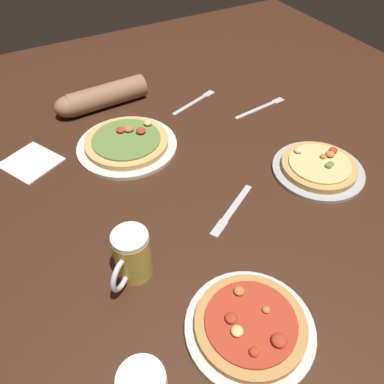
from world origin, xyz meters
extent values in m
cube|color=#3D2114|center=(0.00, 0.00, -0.01)|extent=(2.40, 2.40, 0.03)
cylinder|color=silver|center=(-0.08, -0.40, 0.01)|extent=(0.27, 0.27, 0.01)
cylinder|color=tan|center=(-0.08, -0.40, 0.02)|extent=(0.23, 0.23, 0.02)
cylinder|color=#B73823|center=(-0.08, -0.40, 0.03)|extent=(0.19, 0.19, 0.01)
ellipsoid|color=#C67038|center=(-0.07, -0.33, 0.04)|extent=(0.02, 0.02, 0.01)
ellipsoid|color=#C67038|center=(-0.04, -0.40, 0.04)|extent=(0.02, 0.02, 0.01)
ellipsoid|color=#B73823|center=(-0.11, -0.46, 0.04)|extent=(0.02, 0.02, 0.01)
ellipsoid|color=#DBC67A|center=(-0.12, -0.41, 0.04)|extent=(0.03, 0.03, 0.01)
ellipsoid|color=#B73823|center=(-0.12, -0.38, 0.04)|extent=(0.03, 0.03, 0.01)
ellipsoid|color=#B73823|center=(-0.06, -0.46, 0.04)|extent=(0.03, 0.03, 0.02)
cylinder|color=silver|center=(-0.08, 0.30, 0.01)|extent=(0.32, 0.32, 0.01)
cylinder|color=tan|center=(-0.08, 0.30, 0.02)|extent=(0.27, 0.27, 0.02)
cylinder|color=olive|center=(-0.08, 0.30, 0.03)|extent=(0.22, 0.22, 0.01)
ellipsoid|color=#B73823|center=(-0.08, 0.34, 0.04)|extent=(0.03, 0.03, 0.01)
ellipsoid|color=#DBC67A|center=(0.02, 0.34, 0.04)|extent=(0.03, 0.03, 0.01)
ellipsoid|color=#C67038|center=(-0.05, 0.33, 0.04)|extent=(0.03, 0.03, 0.02)
ellipsoid|color=#B73823|center=(-0.02, 0.30, 0.04)|extent=(0.03, 0.03, 0.02)
cylinder|color=#B2B2B7|center=(0.38, -0.09, 0.01)|extent=(0.27, 0.27, 0.01)
cylinder|color=tan|center=(0.38, -0.09, 0.02)|extent=(0.22, 0.22, 0.02)
cylinder|color=#DBC67A|center=(0.38, -0.09, 0.03)|extent=(0.18, 0.18, 0.01)
ellipsoid|color=olive|center=(0.39, -0.11, 0.04)|extent=(0.02, 0.02, 0.01)
ellipsoid|color=#C67038|center=(0.43, -0.08, 0.04)|extent=(0.03, 0.03, 0.01)
ellipsoid|color=olive|center=(0.40, -0.11, 0.04)|extent=(0.02, 0.02, 0.01)
ellipsoid|color=#DBC67A|center=(0.36, -0.02, 0.04)|extent=(0.02, 0.02, 0.01)
ellipsoid|color=#C67038|center=(0.41, -0.07, 0.04)|extent=(0.02, 0.02, 0.01)
ellipsoid|color=#B73823|center=(0.45, -0.07, 0.04)|extent=(0.03, 0.03, 0.01)
cylinder|color=gold|center=(-0.24, -0.15, 0.06)|extent=(0.08, 0.08, 0.12)
cylinder|color=white|center=(-0.24, -0.15, 0.13)|extent=(0.08, 0.08, 0.01)
torus|color=silver|center=(-0.28, -0.19, 0.06)|extent=(0.07, 0.06, 0.08)
cylinder|color=white|center=(-0.33, -0.44, 0.14)|extent=(0.08, 0.08, 0.02)
cube|color=white|center=(-0.37, 0.37, 0.00)|extent=(0.20, 0.20, 0.01)
cube|color=silver|center=(0.23, 0.43, 0.00)|extent=(0.18, 0.07, 0.01)
cube|color=silver|center=(0.33, 0.46, 0.00)|extent=(0.05, 0.04, 0.00)
cube|color=silver|center=(0.09, -0.08, 0.00)|extent=(0.16, 0.10, 0.01)
cube|color=silver|center=(0.01, -0.13, 0.00)|extent=(0.06, 0.05, 0.00)
cube|color=silver|center=(0.42, 0.28, 0.00)|extent=(0.19, 0.04, 0.01)
cube|color=silver|center=(0.53, 0.29, 0.00)|extent=(0.05, 0.03, 0.00)
cylinder|color=#936B4C|center=(-0.04, 0.57, 0.04)|extent=(0.29, 0.10, 0.08)
ellipsoid|color=#936B4C|center=(-0.19, 0.56, 0.04)|extent=(0.10, 0.08, 0.07)
camera|label=1|loc=(-0.37, -0.67, 0.77)|focal=36.21mm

